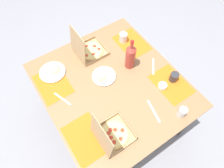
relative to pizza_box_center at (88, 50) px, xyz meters
name	(u,v)px	position (x,y,z in m)	size (l,w,h in m)	color
ground_plane	(112,116)	(-0.43, 0.01, -0.81)	(6.00, 6.00, 0.00)	gray
dining_table	(112,90)	(-0.43, 0.01, -0.15)	(1.30, 1.18, 0.76)	#3F3328
placemat_near_left	(171,84)	(-0.72, -0.43, -0.05)	(0.36, 0.26, 0.00)	orange
placemat_near_right	(132,43)	(-0.13, -0.43, -0.05)	(0.36, 0.26, 0.00)	orange
placemat_far_left	(86,139)	(-0.72, 0.44, -0.05)	(0.36, 0.26, 0.00)	orange
placemat_far_right	(53,84)	(-0.13, 0.44, -0.05)	(0.36, 0.26, 0.00)	orange
pizza_box_center	(88,50)	(0.00, 0.00, 0.00)	(0.27, 0.27, 0.31)	tan
pizza_box_edge_far	(111,135)	(-0.82, 0.27, 0.00)	(0.26, 0.26, 0.29)	tan
plate_middle	(104,76)	(-0.32, 0.03, -0.04)	(0.22, 0.22, 0.03)	white
plate_far_left	(53,72)	(-0.02, 0.39, -0.04)	(0.24, 0.24, 0.03)	white
soda_bottle	(130,56)	(-0.34, -0.25, 0.08)	(0.09, 0.09, 0.32)	#B2382D
cup_clear_left	(123,38)	(-0.06, -0.38, 0.00)	(0.08, 0.08, 0.10)	silver
cup_spare	(182,112)	(-0.98, -0.29, 0.00)	(0.06, 0.06, 0.10)	silver
cup_clear_right	(174,77)	(-0.69, -0.47, 0.00)	(0.08, 0.08, 0.09)	#333338
condiment_bowl	(162,86)	(-0.70, -0.34, -0.03)	(0.08, 0.08, 0.04)	white
knife_by_far_right	(154,111)	(-0.83, -0.13, -0.04)	(0.21, 0.02, 0.01)	#B7B7BC
fork_by_far_left	(63,99)	(-0.32, 0.44, -0.04)	(0.19, 0.02, 0.01)	#B7B7BC
fork_by_near_left	(153,66)	(-0.48, -0.42, -0.04)	(0.19, 0.02, 0.01)	#B7B7BC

